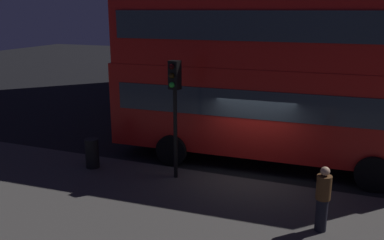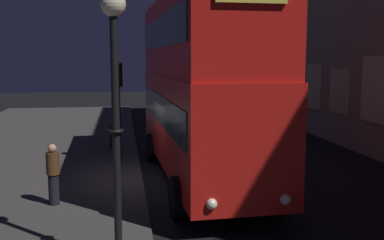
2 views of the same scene
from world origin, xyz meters
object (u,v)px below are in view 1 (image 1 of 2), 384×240
(traffic_light_near_kerb, at_px, (175,95))
(litter_bin, at_px, (92,153))
(double_decker_bus, at_px, (265,71))
(pedestrian, at_px, (323,198))

(traffic_light_near_kerb, bearing_deg, litter_bin, -164.29)
(double_decker_bus, relative_size, pedestrian, 6.54)
(double_decker_bus, bearing_deg, traffic_light_near_kerb, -131.56)
(double_decker_bus, distance_m, traffic_light_near_kerb, 3.42)
(traffic_light_near_kerb, distance_m, litter_bin, 3.64)
(pedestrian, relative_size, litter_bin, 1.65)
(traffic_light_near_kerb, distance_m, pedestrian, 5.14)
(double_decker_bus, relative_size, traffic_light_near_kerb, 2.90)
(double_decker_bus, distance_m, pedestrian, 5.41)
(litter_bin, bearing_deg, traffic_light_near_kerb, 4.22)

